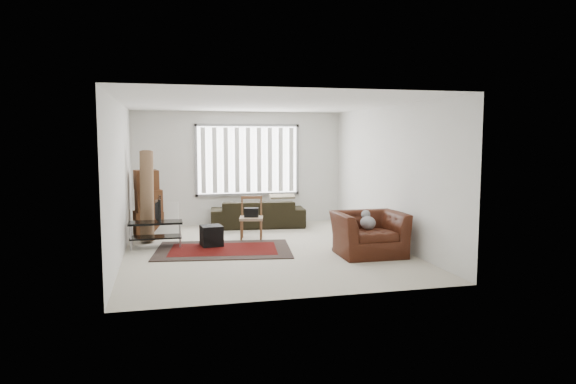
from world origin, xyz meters
name	(u,v)px	position (x,y,z in m)	size (l,w,h in m)	color
room	(260,154)	(0.03, 0.51, 1.76)	(6.00, 6.02, 2.71)	beige
persian_rug	(224,250)	(-0.73, 0.11, 0.01)	(2.67, 1.97, 0.02)	black
tv_stand	(156,229)	(-1.95, 0.67, 0.36)	(0.99, 0.45, 0.50)	black
tv	(155,210)	(-1.95, 0.67, 0.73)	(0.80, 0.10, 0.46)	black
subwoofer	(211,236)	(-0.92, 0.48, 0.22)	(0.39, 0.39, 0.39)	black
moving_boxes	(148,205)	(-2.12, 1.99, 0.65)	(0.66, 0.62, 1.40)	brown
white_flatpack	(165,219)	(-1.78, 1.85, 0.36)	(0.57, 0.08, 0.72)	silver
rolled_rug	(147,196)	(-2.12, 1.40, 0.92)	(0.27, 0.27, 1.82)	brown
sofa	(258,209)	(0.34, 2.45, 0.42)	(2.16, 0.94, 0.83)	black
side_chair	(251,216)	(-0.05, 1.03, 0.48)	(0.56, 0.56, 0.88)	#867058
armchair	(369,230)	(1.74, -0.88, 0.44)	(1.19, 1.04, 0.88)	#3E180C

